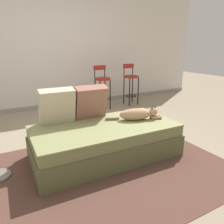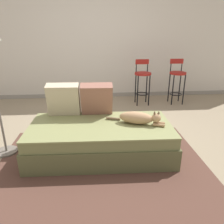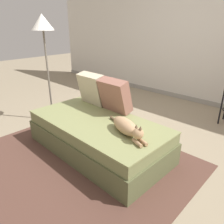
# 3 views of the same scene
# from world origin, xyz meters

# --- Properties ---
(ground_plane) EXTENTS (16.00, 16.00, 0.00)m
(ground_plane) POSITION_xyz_m (0.00, 0.00, 0.00)
(ground_plane) COLOR gray
(ground_plane) RESTS_ON ground
(wall_back_panel) EXTENTS (8.00, 0.10, 2.60)m
(wall_back_panel) POSITION_xyz_m (0.00, 2.25, 1.30)
(wall_back_panel) COLOR silver
(wall_back_panel) RESTS_ON ground
(wall_baseboard_trim) EXTENTS (8.00, 0.02, 0.09)m
(wall_baseboard_trim) POSITION_xyz_m (0.00, 2.20, 0.04)
(wall_baseboard_trim) COLOR gray
(wall_baseboard_trim) RESTS_ON ground
(area_rug) EXTENTS (2.46, 1.99, 0.01)m
(area_rug) POSITION_xyz_m (0.00, -0.70, 0.00)
(area_rug) COLOR brown
(area_rug) RESTS_ON ground
(couch) EXTENTS (1.79, 0.94, 0.41)m
(couch) POSITION_xyz_m (0.00, -0.40, 0.21)
(couch) COLOR brown
(couch) RESTS_ON ground
(throw_pillow_corner) EXTENTS (0.43, 0.25, 0.44)m
(throw_pillow_corner) POSITION_xyz_m (-0.48, -0.04, 0.63)
(throw_pillow_corner) COLOR beige
(throw_pillow_corner) RESTS_ON couch
(throw_pillow_middle) EXTENTS (0.42, 0.27, 0.44)m
(throw_pillow_middle) POSITION_xyz_m (-0.04, -0.05, 0.63)
(throw_pillow_middle) COLOR #936051
(throw_pillow_middle) RESTS_ON couch
(cat) EXTENTS (0.71, 0.33, 0.19)m
(cat) POSITION_xyz_m (0.47, -0.41, 0.49)
(cat) COLOR tan
(cat) RESTS_ON couch
(bar_stool_near_window) EXTENTS (0.34, 0.34, 0.93)m
(bar_stool_near_window) POSITION_xyz_m (0.95, 1.59, 0.56)
(bar_stool_near_window) COLOR black
(bar_stool_near_window) RESTS_ON ground
(bar_stool_by_doorway) EXTENTS (0.34, 0.34, 0.94)m
(bar_stool_by_doorway) POSITION_xyz_m (1.69, 1.59, 0.56)
(bar_stool_by_doorway) COLOR black
(bar_stool_by_doorway) RESTS_ON ground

